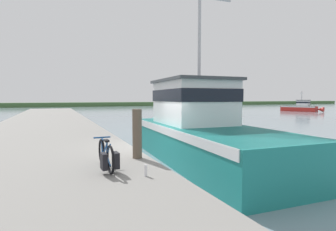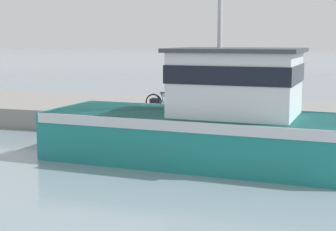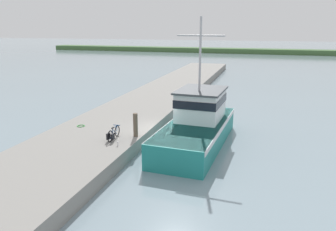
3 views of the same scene
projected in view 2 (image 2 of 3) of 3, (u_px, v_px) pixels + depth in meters
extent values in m
plane|color=gray|center=(221.00, 146.00, 17.98)|extent=(320.00, 320.00, 0.00)
cube|color=gray|center=(241.00, 118.00, 21.54)|extent=(6.37, 80.00, 0.85)
cube|color=teal|center=(198.00, 137.00, 15.73)|extent=(3.81, 9.53, 1.49)
cube|color=silver|center=(198.00, 118.00, 15.64)|extent=(3.86, 9.34, 0.30)
cube|color=silver|center=(236.00, 84.00, 15.06)|extent=(2.84, 3.61, 1.85)
cube|color=black|center=(236.00, 73.00, 15.01)|extent=(2.89, 3.68, 0.52)
cube|color=#3D4247|center=(237.00, 50.00, 14.92)|extent=(3.06, 3.90, 0.12)
torus|color=black|center=(154.00, 102.00, 20.80)|extent=(0.08, 0.69, 0.69)
torus|color=black|center=(178.00, 103.00, 20.51)|extent=(0.08, 0.69, 0.69)
cylinder|color=navy|center=(158.00, 104.00, 20.77)|extent=(0.05, 0.35, 0.19)
cylinder|color=navy|center=(163.00, 100.00, 20.68)|extent=(0.04, 0.14, 0.52)
cylinder|color=navy|center=(159.00, 98.00, 20.72)|extent=(0.05, 0.46, 0.39)
cylinder|color=navy|center=(169.00, 100.00, 20.61)|extent=(0.06, 0.65, 0.53)
cylinder|color=navy|center=(170.00, 94.00, 20.55)|extent=(0.05, 0.53, 0.05)
cylinder|color=navy|center=(177.00, 99.00, 20.50)|extent=(0.04, 0.10, 0.35)
cylinder|color=navy|center=(177.00, 93.00, 20.47)|extent=(0.44, 0.05, 0.04)
cube|color=black|center=(163.00, 93.00, 20.63)|extent=(0.11, 0.24, 0.05)
cube|color=black|center=(156.00, 103.00, 20.93)|extent=(0.13, 0.32, 0.38)
cube|color=black|center=(154.00, 103.00, 20.66)|extent=(0.13, 0.32, 0.38)
cylinder|color=brown|center=(178.00, 97.00, 19.33)|extent=(0.28, 0.28, 1.46)
torus|color=green|center=(225.00, 103.00, 23.27)|extent=(0.52, 0.52, 0.05)
cylinder|color=silver|center=(136.00, 109.00, 20.32)|extent=(0.07, 0.07, 0.26)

